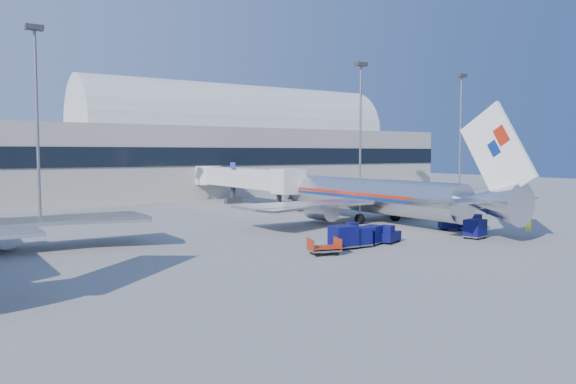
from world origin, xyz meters
TOP-DOWN VIEW (x-y plane):
  - ground at (0.00, 0.00)m, footprint 260.00×260.00m
  - terminal at (-13.60, 55.96)m, footprint 170.00×28.15m
  - airliner_main at (10.00, 4.51)m, footprint 32.00×37.26m
  - jetbridge_near at (7.60, 30.81)m, footprint 4.40×27.50m
  - mast_west at (-20.00, 30.00)m, footprint 2.00×1.20m
  - mast_east at (30.00, 30.00)m, footprint 2.00×1.20m
  - mast_far_east at (55.00, 30.00)m, footprint 2.00×1.20m
  - barrier_near at (18.00, 2.00)m, footprint 3.00×0.55m
  - barrier_mid at (21.30, 2.00)m, footprint 3.00×0.55m
  - barrier_far at (24.60, 2.00)m, footprint 3.00×0.55m
  - tug_lead at (1.26, -7.48)m, footprint 2.64×2.02m
  - tug_right at (12.07, -4.89)m, footprint 2.80×2.42m
  - tug_left at (0.61, -3.08)m, footprint 1.30×2.22m
  - cart_train_a at (-0.36, -7.25)m, footprint 2.15×1.91m
  - cart_train_b at (-2.25, -7.71)m, footprint 1.96×1.57m
  - cart_train_c at (-3.84, -7.68)m, footprint 2.19×1.72m
  - cart_solo_near at (9.42, -9.84)m, footprint 2.20×1.85m
  - cart_solo_far at (13.33, -6.33)m, footprint 2.08×1.75m
  - cart_open_red at (-6.63, -8.91)m, footprint 2.64×2.19m
  - ramp_worker at (17.47, -9.71)m, footprint 0.73×0.71m

SIDE VIEW (x-z plane):
  - ground at x=0.00m, z-range 0.00..0.00m
  - cart_open_red at x=-6.63m, z-range 0.13..0.74m
  - barrier_near at x=18.00m, z-range 0.00..0.90m
  - barrier_mid at x=21.30m, z-range 0.00..0.90m
  - barrier_far at x=24.60m, z-range 0.00..0.90m
  - tug_left at x=0.61m, z-range -0.06..1.32m
  - tug_lead at x=1.26m, z-range -0.07..1.48m
  - tug_right at x=12.07m, z-range -0.07..1.57m
  - cart_train_a at x=-0.36m, z-range 0.05..1.63m
  - ramp_worker at x=17.47m, z-range 0.00..1.69m
  - cart_solo_far at x=13.33m, z-range 0.05..1.67m
  - cart_train_b at x=-2.25m, z-range 0.05..1.68m
  - cart_solo_near at x=9.42m, z-range 0.06..1.76m
  - cart_train_c at x=-3.84m, z-range 0.06..1.92m
  - airliner_main at x=10.00m, z-range -3.11..8.96m
  - jetbridge_near at x=7.60m, z-range 0.80..7.05m
  - terminal at x=-13.60m, z-range -2.98..18.02m
  - mast_west at x=-20.00m, z-range 3.49..26.09m
  - mast_east at x=30.00m, z-range 3.49..26.09m
  - mast_far_east at x=55.00m, z-range 3.49..26.09m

